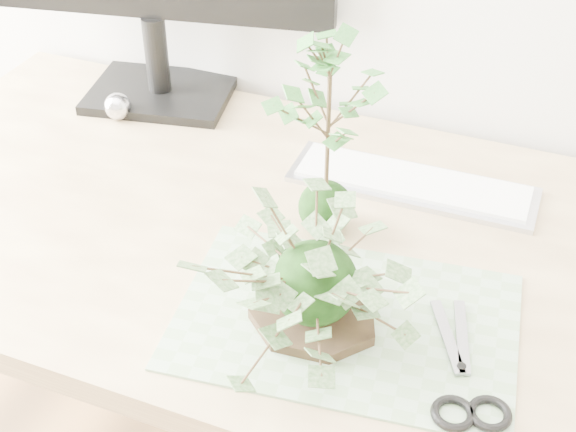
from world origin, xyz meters
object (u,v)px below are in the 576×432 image
(keyboard, at_px, (412,183))
(ivy_kokedama, at_px, (315,251))
(maple_kokedama, at_px, (330,89))
(desk, at_px, (364,296))

(keyboard, bearing_deg, ivy_kokedama, -97.29)
(maple_kokedama, bearing_deg, keyboard, 58.50)
(maple_kokedama, xyz_separation_m, keyboard, (0.09, 0.15, -0.22))
(ivy_kokedama, height_order, keyboard, ivy_kokedama)
(desk, bearing_deg, ivy_kokedama, -96.38)
(desk, xyz_separation_m, maple_kokedama, (-0.07, 0.02, 0.31))
(ivy_kokedama, xyz_separation_m, keyboard, (0.04, 0.34, -0.11))
(desk, relative_size, ivy_kokedama, 5.16)
(keyboard, bearing_deg, maple_kokedama, -122.49)
(desk, height_order, maple_kokedama, maple_kokedama)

